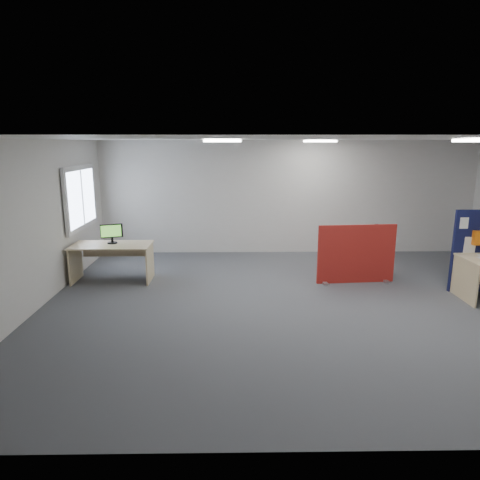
{
  "coord_description": "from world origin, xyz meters",
  "views": [
    {
      "loc": [
        -1.33,
        -6.72,
        2.64
      ],
      "look_at": [
        -1.21,
        0.47,
        1.0
      ],
      "focal_mm": 32.0,
      "sensor_mm": 36.0,
      "label": 1
    }
  ],
  "objects_px": {
    "second_desk": "(113,253)",
    "monitor_second": "(112,233)",
    "office_chair": "(370,247)",
    "red_divider": "(356,255)"
  },
  "relations": [
    {
      "from": "second_desk",
      "to": "office_chair",
      "type": "distance_m",
      "value": 5.14
    },
    {
      "from": "red_divider",
      "to": "monitor_second",
      "type": "relative_size",
      "value": 3.71
    },
    {
      "from": "second_desk",
      "to": "monitor_second",
      "type": "bearing_deg",
      "value": 93.76
    },
    {
      "from": "monitor_second",
      "to": "office_chair",
      "type": "distance_m",
      "value": 5.15
    },
    {
      "from": "second_desk",
      "to": "office_chair",
      "type": "relative_size",
      "value": 1.5
    },
    {
      "from": "monitor_second",
      "to": "red_divider",
      "type": "bearing_deg",
      "value": -21.78
    },
    {
      "from": "red_divider",
      "to": "office_chair",
      "type": "distance_m",
      "value": 0.68
    },
    {
      "from": "second_desk",
      "to": "office_chair",
      "type": "xyz_separation_m",
      "value": [
        5.13,
        0.31,
        0.02
      ]
    },
    {
      "from": "monitor_second",
      "to": "second_desk",
      "type": "bearing_deg",
      "value": -104.7
    },
    {
      "from": "second_desk",
      "to": "monitor_second",
      "type": "distance_m",
      "value": 0.4
    }
  ]
}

